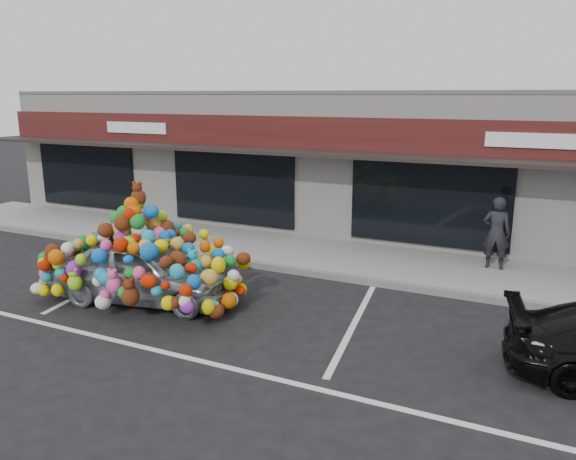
% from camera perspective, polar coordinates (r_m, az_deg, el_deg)
% --- Properties ---
extents(ground, '(90.00, 90.00, 0.00)m').
position_cam_1_polar(ground, '(11.73, -6.76, -7.51)').
color(ground, black).
rests_on(ground, ground).
extents(shop_building, '(24.00, 7.20, 4.31)m').
position_cam_1_polar(shop_building, '(18.72, 7.06, 7.26)').
color(shop_building, white).
rests_on(shop_building, ground).
extents(sidewalk, '(26.00, 3.00, 0.15)m').
position_cam_1_polar(sidewalk, '(15.05, 1.38, -2.32)').
color(sidewalk, gray).
rests_on(sidewalk, ground).
extents(kerb, '(26.00, 0.18, 0.16)m').
position_cam_1_polar(kerb, '(13.75, -1.20, -3.87)').
color(kerb, slate).
rests_on(kerb, ground).
extents(parking_stripe_left, '(0.73, 4.37, 0.01)m').
position_cam_1_polar(parking_stripe_left, '(13.77, -17.69, -4.83)').
color(parking_stripe_left, silver).
rests_on(parking_stripe_left, ground).
extents(parking_stripe_mid, '(0.73, 4.37, 0.01)m').
position_cam_1_polar(parking_stripe_mid, '(10.76, 6.72, -9.48)').
color(parking_stripe_mid, silver).
rests_on(parking_stripe_mid, ground).
extents(lane_line, '(14.00, 0.12, 0.01)m').
position_cam_1_polar(lane_line, '(8.99, -3.69, -14.32)').
color(lane_line, silver).
rests_on(lane_line, ground).
extents(toy_car, '(2.85, 4.43, 2.43)m').
position_cam_1_polar(toy_car, '(11.97, -14.46, -3.24)').
color(toy_car, '#ADB4B8').
rests_on(toy_car, ground).
extents(pedestrian_a, '(0.64, 0.43, 1.74)m').
position_cam_1_polar(pedestrian_a, '(14.15, 20.41, -0.26)').
color(pedestrian_a, black).
rests_on(pedestrian_a, sidewalk).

